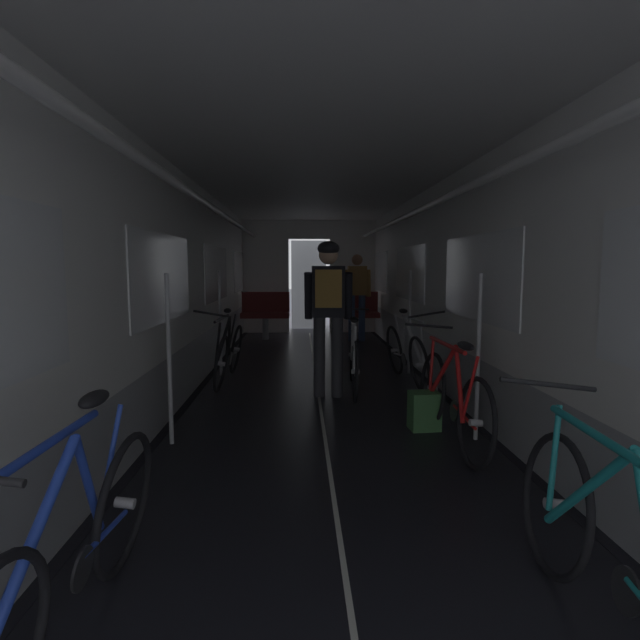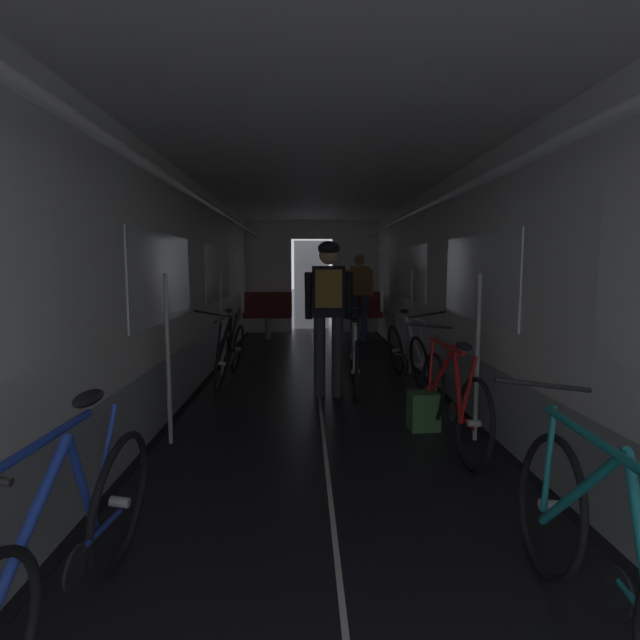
{
  "view_description": "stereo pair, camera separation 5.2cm",
  "coord_description": "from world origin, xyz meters",
  "px_view_note": "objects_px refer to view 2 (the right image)",
  "views": [
    {
      "loc": [
        -0.21,
        -1.92,
        1.45
      ],
      "look_at": [
        0.0,
        3.23,
        0.9
      ],
      "focal_mm": 27.94,
      "sensor_mm": 36.0,
      "label": 1
    },
    {
      "loc": [
        -0.16,
        -1.92,
        1.45
      ],
      "look_at": [
        0.0,
        3.23,
        0.9
      ],
      "focal_mm": 27.94,
      "sensor_mm": 36.0,
      "label": 2
    }
  ],
  "objects_px": {
    "bicycle_teal": "(609,560)",
    "bicycle_black": "(230,352)",
    "bench_seat_far_left": "(268,311)",
    "bicycle_blue": "(64,552)",
    "bicycle_white_in_aisle": "(354,359)",
    "backpack_on_floor": "(424,411)",
    "bicycle_silver": "(407,353)",
    "person_cyclist_aisle": "(329,301)",
    "bench_seat_far_right": "(357,310)",
    "person_standing_near_bench": "(359,291)",
    "bicycle_red": "(450,398)"
  },
  "relations": [
    {
      "from": "bicycle_black",
      "to": "bench_seat_far_left",
      "type": "bearing_deg",
      "value": 86.8
    },
    {
      "from": "bench_seat_far_right",
      "to": "bicycle_teal",
      "type": "xyz_separation_m",
      "value": [
        0.06,
        -8.3,
        -0.19
      ]
    },
    {
      "from": "bench_seat_far_right",
      "to": "bicycle_black",
      "type": "bearing_deg",
      "value": -118.2
    },
    {
      "from": "bicycle_silver",
      "to": "bicycle_blue",
      "type": "height_order",
      "value": "bicycle_silver"
    },
    {
      "from": "person_standing_near_bench",
      "to": "bicycle_black",
      "type": "bearing_deg",
      "value": -120.84
    },
    {
      "from": "bench_seat_far_left",
      "to": "bicycle_blue",
      "type": "height_order",
      "value": "same"
    },
    {
      "from": "bench_seat_far_right",
      "to": "bicycle_red",
      "type": "relative_size",
      "value": 0.58
    },
    {
      "from": "bench_seat_far_right",
      "to": "bicycle_teal",
      "type": "bearing_deg",
      "value": -89.58
    },
    {
      "from": "bench_seat_far_left",
      "to": "person_standing_near_bench",
      "type": "distance_m",
      "value": 1.89
    },
    {
      "from": "person_cyclist_aisle",
      "to": "backpack_on_floor",
      "type": "distance_m",
      "value": 1.66
    },
    {
      "from": "bicycle_teal",
      "to": "bicycle_black",
      "type": "height_order",
      "value": "bicycle_black"
    },
    {
      "from": "bench_seat_far_left",
      "to": "bicycle_blue",
      "type": "relative_size",
      "value": 0.58
    },
    {
      "from": "person_cyclist_aisle",
      "to": "bicycle_silver",
      "type": "bearing_deg",
      "value": 32.32
    },
    {
      "from": "bicycle_black",
      "to": "bicycle_blue",
      "type": "relative_size",
      "value": 1.0
    },
    {
      "from": "bicycle_black",
      "to": "person_standing_near_bench",
      "type": "xyz_separation_m",
      "value": [
        2.01,
        3.37,
        0.6
      ]
    },
    {
      "from": "person_cyclist_aisle",
      "to": "bicycle_black",
      "type": "bearing_deg",
      "value": 146.57
    },
    {
      "from": "person_standing_near_bench",
      "to": "bicycle_white_in_aisle",
      "type": "bearing_deg",
      "value": -97.05
    },
    {
      "from": "bench_seat_far_left",
      "to": "bicycle_teal",
      "type": "xyz_separation_m",
      "value": [
        1.86,
        -8.3,
        -0.19
      ]
    },
    {
      "from": "bench_seat_far_right",
      "to": "person_cyclist_aisle",
      "type": "height_order",
      "value": "person_cyclist_aisle"
    },
    {
      "from": "bicycle_white_in_aisle",
      "to": "backpack_on_floor",
      "type": "distance_m",
      "value": 1.51
    },
    {
      "from": "bench_seat_far_right",
      "to": "person_cyclist_aisle",
      "type": "xyz_separation_m",
      "value": [
        -0.79,
        -4.55,
        0.5
      ]
    },
    {
      "from": "bicycle_red",
      "to": "bicycle_silver",
      "type": "relative_size",
      "value": 1.0
    },
    {
      "from": "bicycle_black",
      "to": "bicycle_silver",
      "type": "relative_size",
      "value": 1.0
    },
    {
      "from": "bench_seat_far_left",
      "to": "bicycle_white_in_aisle",
      "type": "xyz_separation_m",
      "value": [
        1.32,
        -4.28,
        -0.18
      ]
    },
    {
      "from": "bicycle_blue",
      "to": "person_cyclist_aisle",
      "type": "xyz_separation_m",
      "value": [
        1.17,
        3.64,
        0.69
      ]
    },
    {
      "from": "bench_seat_far_left",
      "to": "bicycle_blue",
      "type": "distance_m",
      "value": 8.2
    },
    {
      "from": "bicycle_teal",
      "to": "person_standing_near_bench",
      "type": "bearing_deg",
      "value": 90.42
    },
    {
      "from": "bicycle_blue",
      "to": "bicycle_white_in_aisle",
      "type": "bearing_deg",
      "value": 69.18
    },
    {
      "from": "bicycle_black",
      "to": "person_cyclist_aisle",
      "type": "distance_m",
      "value": 1.61
    },
    {
      "from": "bench_seat_far_left",
      "to": "bicycle_black",
      "type": "bearing_deg",
      "value": -93.2
    },
    {
      "from": "bench_seat_far_right",
      "to": "bicycle_white_in_aisle",
      "type": "distance_m",
      "value": 4.31
    },
    {
      "from": "bicycle_silver",
      "to": "person_standing_near_bench",
      "type": "height_order",
      "value": "person_standing_near_bench"
    },
    {
      "from": "bicycle_red",
      "to": "person_standing_near_bench",
      "type": "xyz_separation_m",
      "value": [
        -0.13,
        5.68,
        0.59
      ]
    },
    {
      "from": "bicycle_red",
      "to": "bicycle_black",
      "type": "height_order",
      "value": "bicycle_black"
    },
    {
      "from": "bicycle_teal",
      "to": "backpack_on_floor",
      "type": "relative_size",
      "value": 4.98
    },
    {
      "from": "bicycle_silver",
      "to": "person_standing_near_bench",
      "type": "distance_m",
      "value": 3.59
    },
    {
      "from": "bicycle_blue",
      "to": "person_standing_near_bench",
      "type": "bearing_deg",
      "value": 75.86
    },
    {
      "from": "bicycle_white_in_aisle",
      "to": "bench_seat_far_right",
      "type": "bearing_deg",
      "value": 83.6
    },
    {
      "from": "bicycle_teal",
      "to": "bicycle_silver",
      "type": "relative_size",
      "value": 1.0
    },
    {
      "from": "bicycle_white_in_aisle",
      "to": "person_cyclist_aisle",
      "type": "bearing_deg",
      "value": -139.66
    },
    {
      "from": "backpack_on_floor",
      "to": "bicycle_black",
      "type": "bearing_deg",
      "value": 135.89
    },
    {
      "from": "bench_seat_far_right",
      "to": "backpack_on_floor",
      "type": "relative_size",
      "value": 2.89
    },
    {
      "from": "bench_seat_far_right",
      "to": "bicycle_white_in_aisle",
      "type": "relative_size",
      "value": 0.58
    },
    {
      "from": "bicycle_teal",
      "to": "bicycle_silver",
      "type": "bearing_deg",
      "value": 87.93
    },
    {
      "from": "backpack_on_floor",
      "to": "bicycle_teal",
      "type": "bearing_deg",
      "value": -88.72
    },
    {
      "from": "bench_seat_far_right",
      "to": "bicycle_white_in_aisle",
      "type": "bearing_deg",
      "value": -96.4
    },
    {
      "from": "bench_seat_far_right",
      "to": "bicycle_red",
      "type": "bearing_deg",
      "value": -88.77
    },
    {
      "from": "backpack_on_floor",
      "to": "bicycle_silver",
      "type": "bearing_deg",
      "value": 83.08
    },
    {
      "from": "person_cyclist_aisle",
      "to": "backpack_on_floor",
      "type": "xyz_separation_m",
      "value": [
        0.8,
        -1.15,
        -0.9
      ]
    },
    {
      "from": "bicycle_black",
      "to": "person_standing_near_bench",
      "type": "height_order",
      "value": "person_standing_near_bench"
    }
  ]
}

